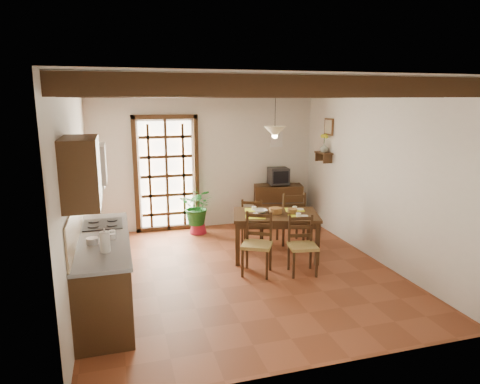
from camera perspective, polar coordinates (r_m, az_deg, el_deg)
name	(u,v)px	position (r m, az deg, el deg)	size (l,w,h in m)	color
ground_plane	(241,271)	(6.63, 0.14, -10.53)	(5.00, 5.00, 0.00)	brown
room_shell	(241,153)	(6.15, 0.15, 5.25)	(4.52, 5.02, 2.81)	silver
ceiling_beams	(241,90)	(6.11, 0.15, 13.41)	(4.50, 4.34, 0.20)	black
french_door	(167,172)	(8.47, -9.77, 2.65)	(1.26, 0.11, 2.32)	white
kitchen_counter	(104,271)	(5.67, -17.66, -10.04)	(0.64, 2.25, 1.38)	#321E0F
upper_cabinet	(81,172)	(4.63, -20.41, 2.54)	(0.35, 0.80, 0.70)	#321E0F
range_hood	(91,165)	(5.88, -19.29, 3.41)	(0.38, 0.60, 0.54)	white
counter_items	(102,232)	(5.59, -17.97, -5.09)	(0.50, 1.43, 0.25)	black
dining_table	(276,219)	(7.04, 4.76, -3.62)	(1.55, 1.21, 0.74)	#382312
chair_near_left	(257,255)	(6.46, 2.28, -8.42)	(0.56, 0.56, 0.92)	#A88D47
chair_near_right	(302,256)	(6.54, 8.30, -8.43)	(0.46, 0.44, 0.87)	#A88D47
chair_far_left	(253,229)	(7.79, 1.69, -4.93)	(0.51, 0.50, 0.84)	#A88D47
chair_far_right	(290,227)	(7.84, 6.75, -4.63)	(0.47, 0.45, 0.96)	#A88D47
table_setting	(276,212)	(7.01, 4.78, -2.72)	(1.00, 0.66, 0.09)	yellow
table_bowl	(261,211)	(7.03, 2.76, -2.57)	(0.22, 0.22, 0.05)	white
sideboard	(278,204)	(8.95, 5.07, -1.67)	(0.98, 0.44, 0.83)	#321E0F
crt_tv	(278,176)	(8.82, 5.15, 2.15)	(0.42, 0.39, 0.33)	black
fuse_box	(277,139)	(8.98, 4.91, 7.01)	(0.25, 0.03, 0.32)	white
plant_pot	(198,228)	(8.41, -5.59, -4.77)	(0.33, 0.33, 0.20)	maroon
potted_plant	(198,205)	(8.29, -5.66, -1.73)	(1.69, 1.45, 1.88)	#144C19
wall_shelf	(324,155)	(8.47, 11.09, 4.88)	(0.20, 0.42, 0.20)	#321E0F
shelf_vase	(324,148)	(8.45, 11.13, 5.82)	(0.15, 0.15, 0.15)	#B2BFB2
shelf_flowers	(324,137)	(8.43, 11.19, 7.22)	(0.14, 0.14, 0.36)	yellow
framed_picture	(329,127)	(8.46, 11.75, 8.52)	(0.03, 0.32, 0.32)	brown
pendant_lamp	(275,131)	(6.88, 4.67, 8.15)	(0.36, 0.36, 0.84)	black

